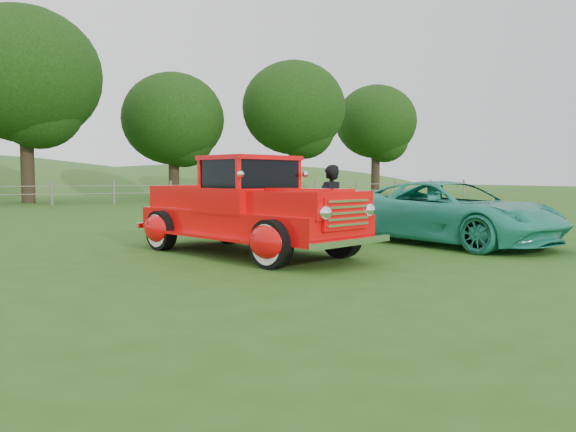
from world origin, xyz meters
name	(u,v)px	position (x,y,z in m)	size (l,w,h in m)	color
ground	(319,259)	(0.00, 0.00, 0.00)	(140.00, 140.00, 0.00)	#2E5316
distant_hills	(22,231)	(-4.08, 59.46, -4.55)	(116.00, 60.00, 18.00)	#376726
fence_line	(114,192)	(0.00, 22.00, 0.60)	(48.00, 0.12, 1.20)	slate
tree_near_west	(25,75)	(-4.00, 25.00, 6.80)	(8.00, 8.00, 10.42)	black
tree_near_east	(173,119)	(5.00, 29.00, 5.25)	(6.80, 6.80, 8.33)	black
tree_mid_east	(294,108)	(13.00, 27.00, 6.17)	(7.20, 7.20, 9.44)	black
tree_far_east	(376,122)	(22.00, 30.00, 5.86)	(6.60, 6.60, 8.86)	black
red_pickup	(248,210)	(-0.85, 1.14, 0.80)	(3.33, 5.28, 1.78)	black
teal_sedan	(449,212)	(3.53, 0.75, 0.66)	(2.19, 4.75, 1.32)	teal
man	(330,207)	(0.92, 1.21, 0.82)	(0.60, 0.39, 1.64)	black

